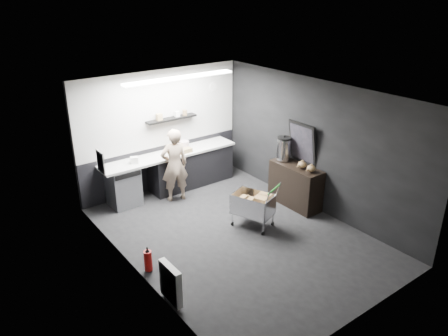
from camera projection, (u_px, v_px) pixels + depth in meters
floor at (237, 235)px, 8.23m from camera, size 5.50×5.50×0.00m
ceiling at (239, 94)px, 7.17m from camera, size 5.50×5.50×0.00m
wall_back at (161, 130)px, 9.73m from camera, size 5.50×0.00×5.50m
wall_front at (369, 236)px, 5.67m from camera, size 5.50×0.00×5.50m
wall_left at (134, 201)px, 6.60m from camera, size 0.00×5.50×5.50m
wall_right at (315, 146)px, 8.80m from camera, size 0.00×5.50×5.50m
kitchen_wall_panel at (160, 109)px, 9.52m from camera, size 3.95×0.02×1.70m
dado_panel at (164, 166)px, 10.05m from camera, size 3.95×0.02×1.00m
floating_shelf at (171, 119)px, 9.64m from camera, size 1.20×0.22×0.04m
wall_clock at (213, 87)px, 10.16m from camera, size 0.20×0.03×0.20m
poster at (101, 162)px, 7.49m from camera, size 0.02×0.30×0.40m
poster_red_band at (100, 158)px, 7.47m from camera, size 0.02×0.22×0.10m
radiator at (171, 283)px, 6.36m from camera, size 0.10×0.50×0.60m
ceiling_strip at (180, 78)px, 8.55m from camera, size 2.40×0.20×0.04m
prep_counter at (176, 170)px, 9.91m from camera, size 3.20×0.61×0.90m
person at (174, 165)px, 9.28m from camera, size 0.66×0.51×1.62m
shopping_cart at (253, 206)px, 8.40m from camera, size 0.77×1.00×0.91m
sideboard at (295, 180)px, 9.18m from camera, size 0.51×1.19×1.79m
fire_extinguisher at (148, 260)px, 7.13m from camera, size 0.13×0.13×0.44m
cardboard_box at (179, 150)px, 9.72m from camera, size 0.48×0.37×0.10m
pink_tub at (184, 146)px, 9.83m from camera, size 0.21×0.21×0.21m
white_container at (134, 160)px, 9.12m from camera, size 0.19×0.17×0.14m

